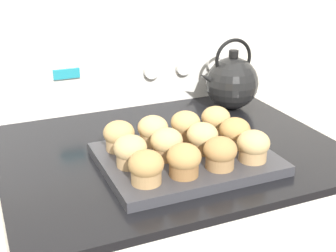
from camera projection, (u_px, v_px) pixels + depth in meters
The scene contains 16 objects.
wall_back at pixel (116, 12), 1.34m from camera, with size 8.00×0.05×2.40m.
control_panel at pixel (125, 70), 1.35m from camera, with size 0.77×0.07×0.21m.
muffin_pan at pixel (184, 159), 1.03m from camera, with size 0.37×0.29×0.02m.
muffin_r0_c0 at pixel (146, 167), 0.90m from camera, with size 0.07×0.07×0.07m.
muffin_r0_c1 at pixel (184, 160), 0.92m from camera, with size 0.07×0.07×0.07m.
muffin_r0_c2 at pixel (220, 153), 0.95m from camera, with size 0.07×0.07×0.07m.
muffin_r0_c3 at pixel (253, 146), 0.99m from camera, with size 0.07×0.07×0.07m.
muffin_r1_c0 at pixel (130, 151), 0.96m from camera, with size 0.07×0.07×0.07m.
muffin_r1_c1 at pixel (167, 144), 1.00m from camera, with size 0.07×0.07×0.07m.
muffin_r1_c2 at pixel (202, 138), 1.03m from camera, with size 0.07×0.07×0.07m.
muffin_r1_c3 at pixel (235, 133), 1.05m from camera, with size 0.07×0.07×0.07m.
muffin_r2_c0 at pixel (119, 136), 1.04m from camera, with size 0.07×0.07×0.07m.
muffin_r2_c1 at pixel (153, 130), 1.07m from camera, with size 0.07×0.07×0.07m.
muffin_r2_c2 at pixel (186, 125), 1.09m from camera, with size 0.07×0.07×0.07m.
muffin_r2_c3 at pixel (216, 120), 1.12m from camera, with size 0.07×0.07×0.07m.
tea_kettle at pixel (232, 82), 1.33m from camera, with size 0.19×0.15×0.20m.
Camera 1 is at (-0.40, -0.60, 1.40)m, focal length 50.00 mm.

